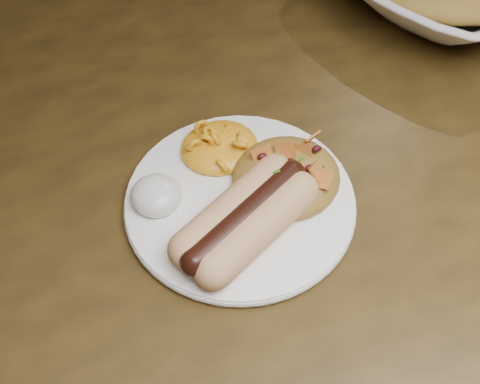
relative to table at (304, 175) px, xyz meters
name	(u,v)px	position (x,y,z in m)	size (l,w,h in m)	color
table	(304,175)	(0.00, 0.00, 0.00)	(1.60, 0.90, 0.75)	#4B3513
plate	(240,202)	(-0.11, -0.07, 0.10)	(0.20, 0.20, 0.01)	white
hotdog	(246,218)	(-0.12, -0.10, 0.12)	(0.12, 0.11, 0.03)	#ECC07D
mac_and_cheese	(219,140)	(-0.10, -0.01, 0.12)	(0.07, 0.07, 0.03)	orange
sour_cream	(156,191)	(-0.18, -0.04, 0.12)	(0.05, 0.05, 0.03)	white
taco_salad	(287,170)	(-0.06, -0.07, 0.12)	(0.10, 0.09, 0.04)	#C34F21
fork	(202,219)	(-0.14, -0.07, 0.09)	(0.02, 0.16, 0.00)	white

